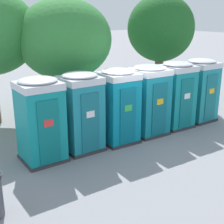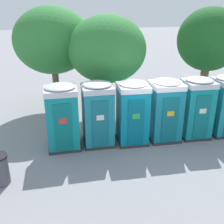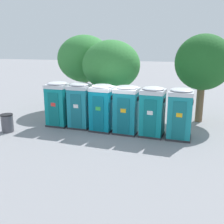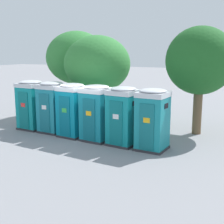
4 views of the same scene
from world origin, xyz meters
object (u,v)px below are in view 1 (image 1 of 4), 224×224
portapotty_3 (149,100)px  street_tree_1 (161,29)px  portapotty_5 (200,90)px  street_tree_2 (64,39)px  portapotty_2 (118,106)px  portapotty_4 (176,94)px  portapotty_0 (41,120)px  portapotty_1 (81,112)px

portapotty_3 → street_tree_1: street_tree_1 is taller
portapotty_5 → street_tree_2: size_ratio=0.52×
portapotty_2 → street_tree_2: street_tree_2 is taller
portapotty_4 → street_tree_2: street_tree_2 is taller
portapotty_0 → street_tree_1: (7.84, 2.97, 2.25)m
street_tree_1 → portapotty_2: bearing=-148.1°
portapotty_3 → portapotty_2: bearing=176.7°
portapotty_2 → street_tree_2: (-0.32, 2.93, 2.02)m
portapotty_4 → portapotty_0: bearing=176.2°
portapotty_2 → portapotty_3: 1.36m
portapotty_4 → street_tree_2: bearing=134.7°
portapotty_5 → portapotty_1: bearing=175.8°
portapotty_1 → street_tree_1: size_ratio=0.49×
portapotty_0 → portapotty_1: size_ratio=1.00×
portapotty_3 → portapotty_4: same height
portapotty_1 → portapotty_2: same height
portapotty_3 → street_tree_2: size_ratio=0.52×
portapotty_1 → portapotty_3: size_ratio=1.00×
street_tree_1 → portapotty_1: bearing=-155.2°
portapotty_5 → portapotty_0: bearing=176.4°
portapotty_0 → street_tree_2: size_ratio=0.52×
street_tree_1 → street_tree_2: (-5.46, -0.27, -0.23)m
portapotty_2 → portapotty_1: bearing=171.8°
portapotty_5 → street_tree_1: size_ratio=0.49×
street_tree_1 → portapotty_4: bearing=-126.1°
portapotty_2 → portapotty_5: (4.07, -0.20, -0.00)m
portapotty_2 → portapotty_3: bearing=-3.3°
portapotty_5 → street_tree_1: 4.21m
portapotty_1 → portapotty_5: size_ratio=1.00×
portapotty_1 → portapotty_4: same height
portapotty_0 → portapotty_4: size_ratio=1.00×
portapotty_1 → portapotty_2: bearing=-8.2°
portapotty_1 → street_tree_2: 3.55m
portapotty_0 → portapotty_5: same height
portapotty_1 → portapotty_2: 1.36m
portapotty_4 → portapotty_5: bearing=-2.6°
portapotty_4 → portapotty_5: same height
portapotty_5 → street_tree_1: street_tree_1 is taller
portapotty_2 → street_tree_1: 6.45m
portapotty_2 → street_tree_1: street_tree_1 is taller
portapotty_4 → street_tree_1: (2.43, 3.33, 2.25)m
street_tree_2 → street_tree_1: bearing=2.8°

